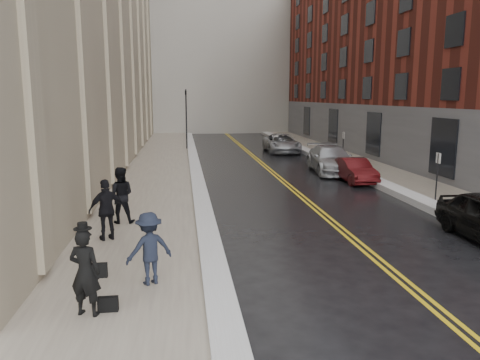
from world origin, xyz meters
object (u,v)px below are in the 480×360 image
object	(u,v)px
pedestrian_a	(120,195)
pedestrian_c	(107,210)
pedestrian_b	(149,248)
car_silver_near	(331,159)
car_maroon	(355,170)
car_silver_far	(282,143)
pedestrian_main	(85,272)

from	to	relation	value
pedestrian_a	pedestrian_c	bearing A→B (deg)	86.31
pedestrian_b	car_silver_near	bearing A→B (deg)	-145.10
car_maroon	pedestrian_a	bearing A→B (deg)	-146.57
car_silver_near	pedestrian_c	size ratio (longest dim) A/B	2.90
pedestrian_a	pedestrian_b	size ratio (longest dim) A/B	1.14
car_silver_far	pedestrian_c	world-z (taller)	pedestrian_c
car_maroon	pedestrian_main	xyz separation A→B (m)	(-11.27, -14.76, 0.42)
car_maroon	car_silver_near	bearing A→B (deg)	94.98
car_silver_near	pedestrian_c	bearing A→B (deg)	-126.99
car_maroon	pedestrian_c	distance (m)	15.05
pedestrian_a	pedestrian_c	size ratio (longest dim) A/B	1.04
car_silver_far	pedestrian_b	xyz separation A→B (m)	(-9.00, -27.13, 0.26)
car_silver_far	car_maroon	bearing A→B (deg)	-84.05
pedestrian_main	pedestrian_c	world-z (taller)	pedestrian_c
car_silver_far	car_silver_near	bearing A→B (deg)	-84.13
pedestrian_main	pedestrian_a	distance (m)	7.26
pedestrian_main	pedestrian_c	xyz separation A→B (m)	(-0.37, 5.24, 0.05)
pedestrian_b	pedestrian_c	distance (m)	4.03
pedestrian_main	car_silver_far	bearing A→B (deg)	-91.52
car_silver_near	pedestrian_c	world-z (taller)	pedestrian_c
car_silver_far	pedestrian_b	size ratio (longest dim) A/B	3.13
car_silver_far	pedestrian_a	xyz separation A→B (m)	(-10.40, -21.39, 0.39)
car_maroon	pedestrian_c	bearing A→B (deg)	-140.47
pedestrian_c	car_maroon	bearing A→B (deg)	-165.02
pedestrian_c	pedestrian_b	bearing A→B (deg)	88.32
pedestrian_a	pedestrian_main	bearing A→B (deg)	92.45
car_silver_far	pedestrian_a	bearing A→B (deg)	-114.45
pedestrian_a	pedestrian_c	distance (m)	2.02
car_silver_near	car_silver_far	distance (m)	10.60
car_maroon	car_silver_near	distance (m)	3.33
pedestrian_main	pedestrian_c	distance (m)	5.26
pedestrian_c	pedestrian_a	bearing A→B (deg)	-118.75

